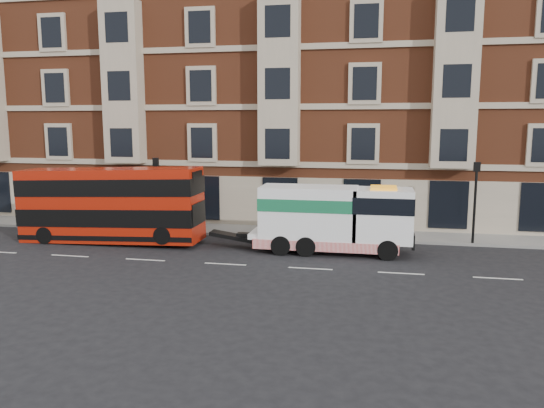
{
  "coord_description": "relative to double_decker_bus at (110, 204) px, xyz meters",
  "views": [
    {
      "loc": [
        6.78,
        -23.17,
        6.54
      ],
      "look_at": [
        1.44,
        4.0,
        2.29
      ],
      "focal_mm": 35.0,
      "sensor_mm": 36.0,
      "label": 1
    }
  ],
  "objects": [
    {
      "name": "ground",
      "position": [
        7.42,
        -3.21,
        -2.16
      ],
      "size": [
        120.0,
        120.0,
        0.0
      ],
      "primitive_type": "plane",
      "color": "black",
      "rests_on": "ground"
    },
    {
      "name": "sidewalk",
      "position": [
        7.42,
        4.29,
        -2.09
      ],
      "size": [
        90.0,
        3.0,
        0.15
      ],
      "primitive_type": "cube",
      "color": "slate",
      "rests_on": "ground"
    },
    {
      "name": "victorian_terrace",
      "position": [
        7.92,
        11.79,
        7.9
      ],
      "size": [
        45.0,
        12.0,
        20.4
      ],
      "color": "brown",
      "rests_on": "ground"
    },
    {
      "name": "lamp_post_west",
      "position": [
        1.42,
        2.99,
        0.51
      ],
      "size": [
        0.35,
        0.15,
        4.35
      ],
      "color": "black",
      "rests_on": "sidewalk"
    },
    {
      "name": "lamp_post_east",
      "position": [
        19.42,
        2.99,
        0.51
      ],
      "size": [
        0.35,
        0.15,
        4.35
      ],
      "color": "black",
      "rests_on": "sidewalk"
    },
    {
      "name": "double_decker_bus",
      "position": [
        0.0,
        0.0,
        0.0
      ],
      "size": [
        10.09,
        2.31,
        4.08
      ],
      "color": "#A81A09",
      "rests_on": "ground"
    },
    {
      "name": "tow_truck",
      "position": [
        12.05,
        0.0,
        -0.38
      ],
      "size": [
        8.08,
        2.39,
        3.36
      ],
      "color": "white",
      "rests_on": "ground"
    },
    {
      "name": "pedestrian",
      "position": [
        -1.03,
        4.2,
        -1.14
      ],
      "size": [
        0.71,
        0.53,
        1.74
      ],
      "primitive_type": "imported",
      "rotation": [
        0.0,
        0.0,
        -0.2
      ],
      "color": "#1A2935",
      "rests_on": "sidewalk"
    }
  ]
}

